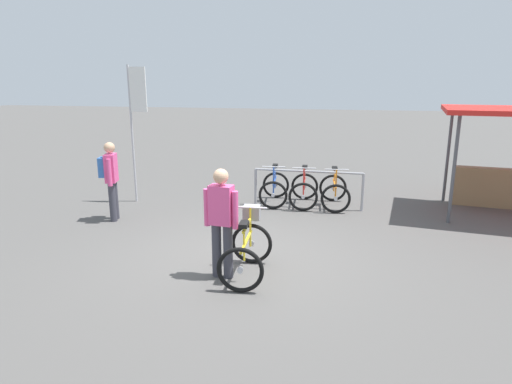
% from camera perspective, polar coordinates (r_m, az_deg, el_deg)
% --- Properties ---
extents(ground_plane, '(80.00, 80.00, 0.00)m').
position_cam_1_polar(ground_plane, '(7.32, -1.91, -8.56)').
color(ground_plane, '#514F4C').
extents(bike_rack_rail, '(2.51, 0.06, 0.88)m').
position_cam_1_polar(bike_rack_rail, '(10.06, 6.76, 1.49)').
color(bike_rack_rail, '#99999E').
rests_on(bike_rack_rail, ground).
extents(racked_bike_blue, '(0.79, 1.19, 0.98)m').
position_cam_1_polar(racked_bike_blue, '(10.40, 2.42, 0.48)').
color(racked_bike_blue, black).
rests_on(racked_bike_blue, ground).
extents(racked_bike_red, '(0.75, 1.15, 0.97)m').
position_cam_1_polar(racked_bike_red, '(10.30, 6.25, 0.27)').
color(racked_bike_red, black).
rests_on(racked_bike_red, ground).
extents(racked_bike_orange, '(0.78, 1.15, 0.97)m').
position_cam_1_polar(racked_bike_orange, '(10.25, 10.14, 0.06)').
color(racked_bike_orange, black).
rests_on(racked_bike_orange, ground).
extents(featured_bicycle, '(0.74, 1.20, 0.97)m').
position_cam_1_polar(featured_bicycle, '(6.58, -1.15, -7.08)').
color(featured_bicycle, black).
rests_on(featured_bicycle, ground).
extents(person_with_featured_bike, '(0.53, 0.24, 1.64)m').
position_cam_1_polar(person_with_featured_bike, '(6.36, -4.49, -3.46)').
color(person_with_featured_bike, '#383842').
rests_on(person_with_featured_bike, ground).
extents(pedestrian_with_backpack, '(0.40, 0.51, 1.64)m').
position_cam_1_polar(pedestrian_with_backpack, '(9.49, -18.36, 1.96)').
color(pedestrian_with_backpack, '#383842').
rests_on(pedestrian_with_backpack, ground).
extents(banner_flag, '(0.45, 0.05, 3.20)m').
position_cam_1_polar(banner_flag, '(10.64, -15.37, 10.46)').
color(banner_flag, '#B2B2B7').
rests_on(banner_flag, ground).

